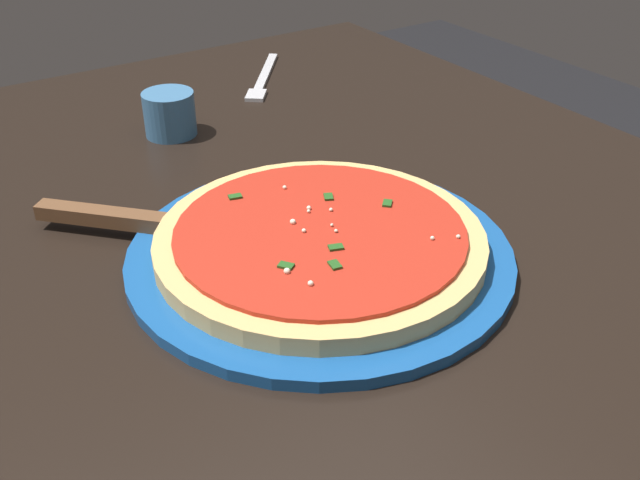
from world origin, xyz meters
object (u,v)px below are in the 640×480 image
(serving_plate, at_px, (320,254))
(fork, at_px, (263,79))
(pizza_server, at_px, (145,223))
(cup_small_sauce, at_px, (170,114))
(pizza, at_px, (320,240))

(serving_plate, bearing_deg, fork, -23.65)
(serving_plate, height_order, fork, serving_plate)
(serving_plate, xyz_separation_m, pizza_server, (0.12, 0.11, 0.01))
(cup_small_sauce, relative_size, fork, 0.38)
(pizza_server, bearing_deg, serving_plate, -136.28)
(serving_plate, xyz_separation_m, pizza, (-0.00, 0.00, 0.01))
(pizza, relative_size, cup_small_sauce, 4.75)
(serving_plate, xyz_separation_m, fork, (0.42, -0.18, -0.00))
(cup_small_sauce, bearing_deg, pizza_server, 150.66)
(pizza, xyz_separation_m, cup_small_sauce, (0.32, -0.00, 0.01))
(pizza, bearing_deg, serving_plate, -60.68)
(serving_plate, bearing_deg, cup_small_sauce, -0.56)
(pizza, xyz_separation_m, pizza_server, (0.12, 0.11, -0.00))
(fork, bearing_deg, pizza_server, 135.76)
(pizza, height_order, cup_small_sauce, cup_small_sauce)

